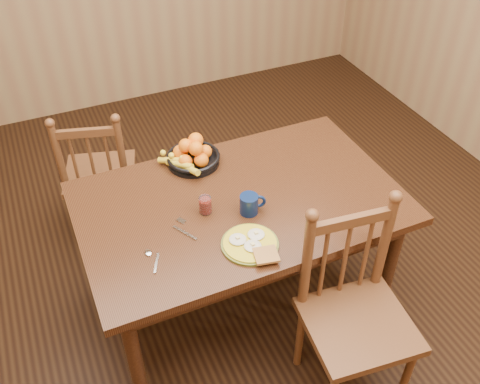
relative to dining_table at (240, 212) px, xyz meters
name	(u,v)px	position (x,y,z in m)	size (l,w,h in m)	color
room	(240,94)	(0.00, 0.00, 0.68)	(4.52, 5.02, 2.72)	black
dining_table	(240,212)	(0.00, 0.00, 0.00)	(1.60, 1.00, 0.75)	black
chair_far	(99,175)	(-0.56, 0.88, -0.21)	(0.52, 0.51, 0.94)	#522D18
chair_near	(355,315)	(0.27, -0.68, -0.16)	(0.51, 0.49, 1.03)	#522D18
breakfast_plate	(251,244)	(-0.08, -0.31, 0.10)	(0.26, 0.30, 0.04)	#59601E
fork	(184,229)	(-0.33, -0.09, 0.09)	(0.08, 0.18, 0.00)	silver
spoon	(151,256)	(-0.52, -0.19, 0.09)	(0.06, 0.15, 0.01)	silver
coffee_mug	(250,204)	(0.01, -0.10, 0.14)	(0.13, 0.09, 0.10)	#0B1A3F
juice_glass	(205,205)	(-0.19, -0.02, 0.13)	(0.06, 0.06, 0.09)	silver
fruit_bowl	(192,155)	(-0.11, 0.38, 0.14)	(0.32, 0.32, 0.17)	black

